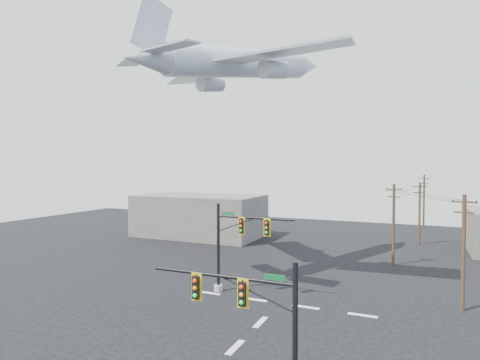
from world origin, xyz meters
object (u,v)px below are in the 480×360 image
at_px(signal_mast_near, 260,330).
at_px(utility_pole_d, 424,200).
at_px(signal_mast_far, 233,246).
at_px(airliner, 241,64).
at_px(utility_pole_c, 420,212).
at_px(utility_pole_a, 463,250).
at_px(utility_pole_b, 394,223).

xyz_separation_m(signal_mast_near, utility_pole_d, (6.89, 57.52, 1.13)).
xyz_separation_m(signal_mast_far, airliner, (-2.06, 6.22, 16.17)).
relative_size(utility_pole_c, airliner, 0.34).
bearing_deg(utility_pole_d, signal_mast_near, -107.61).
distance_m(utility_pole_d, airliner, 43.79).
relative_size(signal_mast_near, utility_pole_a, 0.84).
distance_m(utility_pole_b, airliner, 22.38).
relative_size(signal_mast_far, utility_pole_c, 0.89).
bearing_deg(utility_pole_a, airliner, -171.34).
bearing_deg(utility_pole_a, utility_pole_b, 131.82).
bearing_deg(airliner, utility_pole_a, -77.51).
bearing_deg(utility_pole_d, signal_mast_far, -119.14).
bearing_deg(utility_pole_c, signal_mast_near, -117.58).
distance_m(signal_mast_near, utility_pole_d, 57.95).
bearing_deg(signal_mast_far, utility_pole_d, 71.64).
bearing_deg(utility_pole_a, utility_pole_d, 110.97).
relative_size(signal_mast_near, utility_pole_b, 0.83).
relative_size(utility_pole_a, utility_pole_b, 0.98).
relative_size(signal_mast_far, utility_pole_d, 0.82).
relative_size(utility_pole_a, airliner, 0.34).
xyz_separation_m(signal_mast_near, signal_mast_far, (-7.62, 13.81, 0.36)).
distance_m(signal_mast_near, utility_pole_c, 42.30).
bearing_deg(utility_pole_a, utility_pole_c, 114.39).
distance_m(signal_mast_far, utility_pole_c, 31.24).
bearing_deg(utility_pole_c, airliner, -145.20).
distance_m(signal_mast_near, utility_pole_a, 19.15).
relative_size(utility_pole_c, utility_pole_d, 0.92).
distance_m(utility_pole_a, utility_pole_b, 13.05).
height_order(utility_pole_a, airliner, airliner).
distance_m(utility_pole_a, utility_pole_c, 25.05).
xyz_separation_m(utility_pole_d, airliner, (-16.57, -37.49, 15.40)).
height_order(signal_mast_far, utility_pole_d, utility_pole_d).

